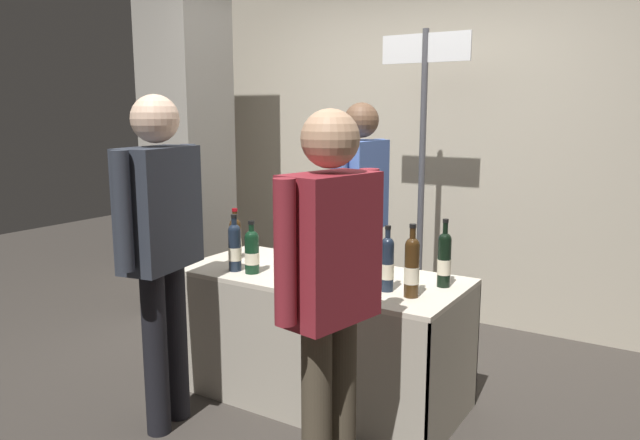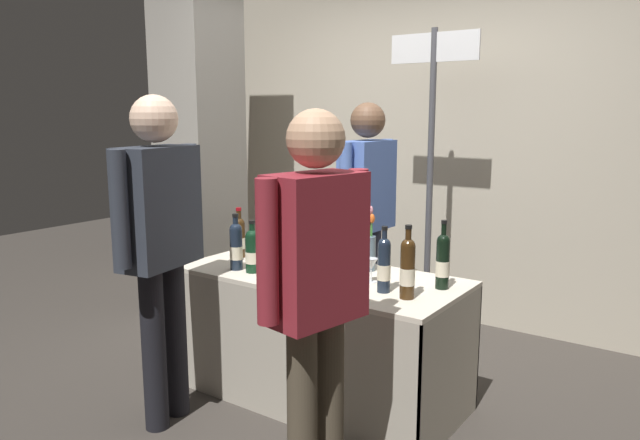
# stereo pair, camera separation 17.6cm
# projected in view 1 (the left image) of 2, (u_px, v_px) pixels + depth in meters

# --- Properties ---
(ground_plane) EXTENTS (12.00, 12.00, 0.00)m
(ground_plane) POSITION_uv_depth(u_px,v_px,m) (320.00, 395.00, 3.45)
(ground_plane) COLOR #38332D
(back_partition) EXTENTS (5.84, 0.12, 2.71)m
(back_partition) POSITION_uv_depth(u_px,v_px,m) (438.00, 144.00, 4.65)
(back_partition) COLOR #B2A893
(back_partition) RESTS_ON ground_plane
(concrete_pillar) EXTENTS (0.52, 0.52, 3.03)m
(concrete_pillar) POSITION_uv_depth(u_px,v_px,m) (187.00, 123.00, 4.60)
(concrete_pillar) COLOR gray
(concrete_pillar) RESTS_ON ground_plane
(tasting_table) EXTENTS (1.58, 0.73, 0.72)m
(tasting_table) POSITION_uv_depth(u_px,v_px,m) (320.00, 311.00, 3.36)
(tasting_table) COLOR beige
(tasting_table) RESTS_ON ground_plane
(featured_wine_bottle) EXTENTS (0.07, 0.07, 0.36)m
(featured_wine_bottle) POSITION_uv_depth(u_px,v_px,m) (412.00, 266.00, 2.87)
(featured_wine_bottle) COLOR #38230F
(featured_wine_bottle) RESTS_ON tasting_table
(display_bottle_0) EXTENTS (0.08, 0.08, 0.29)m
(display_bottle_0) POSITION_uv_depth(u_px,v_px,m) (252.00, 251.00, 3.31)
(display_bottle_0) COLOR black
(display_bottle_0) RESTS_ON tasting_table
(display_bottle_1) EXTENTS (0.07, 0.07, 0.35)m
(display_bottle_1) POSITION_uv_depth(u_px,v_px,m) (444.00, 259.00, 3.05)
(display_bottle_1) COLOR black
(display_bottle_1) RESTS_ON tasting_table
(display_bottle_2) EXTENTS (0.07, 0.07, 0.33)m
(display_bottle_2) POSITION_uv_depth(u_px,v_px,m) (387.00, 263.00, 2.97)
(display_bottle_2) COLOR #192333
(display_bottle_2) RESTS_ON tasting_table
(display_bottle_3) EXTENTS (0.07, 0.07, 0.32)m
(display_bottle_3) POSITION_uv_depth(u_px,v_px,m) (235.00, 246.00, 3.35)
(display_bottle_3) COLOR #192333
(display_bottle_3) RESTS_ON tasting_table
(display_bottle_4) EXTENTS (0.07, 0.07, 0.30)m
(display_bottle_4) POSITION_uv_depth(u_px,v_px,m) (350.00, 268.00, 2.94)
(display_bottle_4) COLOR black
(display_bottle_4) RESTS_ON tasting_table
(display_bottle_5) EXTENTS (0.07, 0.07, 0.31)m
(display_bottle_5) POSITION_uv_depth(u_px,v_px,m) (235.00, 237.00, 3.64)
(display_bottle_5) COLOR #38230F
(display_bottle_5) RESTS_ON tasting_table
(wine_glass_near_vendor) EXTENTS (0.07, 0.07, 0.13)m
(wine_glass_near_vendor) POSITION_uv_depth(u_px,v_px,m) (326.00, 259.00, 3.26)
(wine_glass_near_vendor) COLOR silver
(wine_glass_near_vendor) RESTS_ON tasting_table
(wine_glass_mid) EXTENTS (0.07, 0.07, 0.13)m
(wine_glass_mid) POSITION_uv_depth(u_px,v_px,m) (373.00, 264.00, 3.15)
(wine_glass_mid) COLOR silver
(wine_glass_mid) RESTS_ON tasting_table
(flower_vase) EXTENTS (0.09, 0.09, 0.41)m
(flower_vase) POSITION_uv_depth(u_px,v_px,m) (367.00, 248.00, 3.38)
(flower_vase) COLOR slate
(flower_vase) RESTS_ON tasting_table
(brochure_stand) EXTENTS (0.13, 0.04, 0.15)m
(brochure_stand) POSITION_uv_depth(u_px,v_px,m) (314.00, 255.00, 3.43)
(brochure_stand) COLOR silver
(brochure_stand) RESTS_ON tasting_table
(vendor_presenter) EXTENTS (0.23, 0.59, 1.66)m
(vendor_presenter) POSITION_uv_depth(u_px,v_px,m) (360.00, 204.00, 4.00)
(vendor_presenter) COLOR #2D3347
(vendor_presenter) RESTS_ON ground_plane
(taster_foreground_right) EXTENTS (0.28, 0.60, 1.68)m
(taster_foreground_right) POSITION_uv_depth(u_px,v_px,m) (160.00, 233.00, 2.95)
(taster_foreground_right) COLOR black
(taster_foreground_right) RESTS_ON ground_plane
(taster_foreground_left) EXTENTS (0.28, 0.55, 1.61)m
(taster_foreground_left) POSITION_uv_depth(u_px,v_px,m) (330.00, 281.00, 2.31)
(taster_foreground_left) COLOR #4C4233
(taster_foreground_left) RESTS_ON ground_plane
(booth_signpost) EXTENTS (0.63, 0.04, 2.15)m
(booth_signpost) POSITION_uv_depth(u_px,v_px,m) (423.00, 145.00, 4.14)
(booth_signpost) COLOR #47474C
(booth_signpost) RESTS_ON ground_plane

